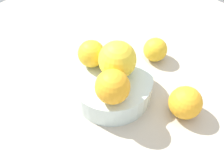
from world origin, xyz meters
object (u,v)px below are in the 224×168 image
(orange_in_bowl_0, at_px, (119,61))
(orange_in_bowl_2, at_px, (112,87))
(fruit_bowl, at_px, (112,86))
(orange_loose_1, at_px, (155,50))
(orange_loose_0, at_px, (185,103))
(orange_in_bowl_1, at_px, (92,54))

(orange_in_bowl_0, relative_size, orange_in_bowl_2, 1.16)
(fruit_bowl, xyz_separation_m, orange_loose_1, (-0.00, 0.17, 0.00))
(orange_loose_0, bearing_deg, orange_in_bowl_2, -135.61)
(orange_in_bowl_1, relative_size, orange_loose_0, 0.85)
(fruit_bowl, xyz_separation_m, orange_loose_0, (0.15, 0.07, 0.01))
(fruit_bowl, distance_m, orange_loose_0, 0.17)
(fruit_bowl, height_order, orange_in_bowl_0, orange_in_bowl_0)
(orange_in_bowl_2, bearing_deg, fruit_bowl, 133.93)
(orange_in_bowl_0, relative_size, orange_in_bowl_1, 1.34)
(fruit_bowl, bearing_deg, orange_in_bowl_1, 179.51)
(orange_in_bowl_0, height_order, orange_in_bowl_2, orange_in_bowl_0)
(fruit_bowl, distance_m, orange_loose_1, 0.17)
(orange_loose_0, distance_m, orange_loose_1, 0.18)
(orange_in_bowl_1, xyz_separation_m, orange_in_bowl_2, (0.10, -0.04, 0.00))
(orange_loose_1, bearing_deg, orange_loose_0, -32.81)
(orange_in_bowl_0, bearing_deg, orange_loose_0, 19.35)
(orange_loose_0, relative_size, orange_loose_1, 1.16)
(orange_in_bowl_2, xyz_separation_m, orange_loose_0, (0.11, 0.11, -0.06))
(orange_in_bowl_2, distance_m, orange_loose_1, 0.22)
(orange_in_bowl_1, distance_m, orange_loose_0, 0.23)
(orange_in_bowl_1, bearing_deg, fruit_bowl, -0.49)
(fruit_bowl, bearing_deg, orange_loose_1, 90.08)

